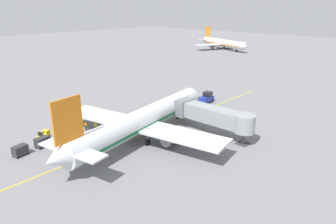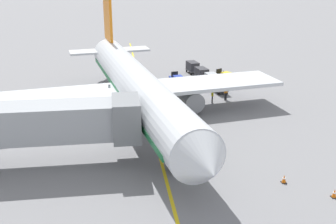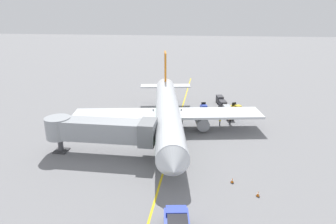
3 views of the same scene
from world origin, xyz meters
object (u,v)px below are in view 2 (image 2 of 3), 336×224
at_px(safety_cone_nose_right, 284,179).
at_px(parked_airliner, 136,86).
at_px(baggage_cart_second_in_train, 212,79).
at_px(baggage_cart_third_in_train, 202,73).
at_px(baggage_tug_lead, 223,77).
at_px(baggage_cart_tail_end, 193,66).
at_px(jet_bridge, 38,123).
at_px(baggage_tug_trailing, 176,80).
at_px(safety_cone_nose_left, 334,193).
at_px(baggage_cart_front, 220,85).
at_px(ground_crew_wing_walker, 212,95).
at_px(ground_crew_loader, 226,92).

bearing_deg(safety_cone_nose_right, parked_airliner, -56.86).
height_order(parked_airliner, baggage_cart_second_in_train, parked_airliner).
height_order(baggage_cart_second_in_train, baggage_cart_third_in_train, same).
bearing_deg(baggage_tug_lead, safety_cone_nose_right, 84.53).
bearing_deg(baggage_tug_lead, baggage_cart_tail_end, -60.35).
height_order(jet_bridge, baggage_tug_trailing, jet_bridge).
bearing_deg(baggage_tug_lead, safety_cone_nose_left, 90.07).
bearing_deg(baggage_cart_tail_end, baggage_tug_lead, 119.65).
bearing_deg(safety_cone_nose_right, baggage_cart_tail_end, -89.04).
height_order(baggage_cart_third_in_train, safety_cone_nose_left, baggage_cart_third_in_train).
xyz_separation_m(baggage_cart_second_in_train, safety_cone_nose_right, (0.63, 23.77, -0.66)).
height_order(baggage_cart_front, safety_cone_nose_left, baggage_cart_front).
bearing_deg(baggage_tug_lead, baggage_tug_trailing, 6.90).
relative_size(baggage_cart_third_in_train, baggage_cart_tail_end, 1.00).
relative_size(baggage_tug_trailing, safety_cone_nose_right, 4.50).
distance_m(baggage_cart_front, baggage_cart_third_in_train, 5.84).
bearing_deg(baggage_cart_third_in_train, ground_crew_wing_walker, 84.97).
bearing_deg(ground_crew_wing_walker, jet_bridge, 38.30).
bearing_deg(ground_crew_loader, baggage_tug_lead, -102.69).
height_order(baggage_tug_lead, baggage_cart_third_in_train, baggage_tug_lead).
height_order(jet_bridge, baggage_cart_second_in_train, jet_bridge).
xyz_separation_m(baggage_cart_tail_end, safety_cone_nose_left, (-2.97, 32.76, -0.66)).
relative_size(ground_crew_wing_walker, safety_cone_nose_left, 2.86).
xyz_separation_m(jet_bridge, safety_cone_nose_left, (-19.34, 7.09, -3.17)).
height_order(baggage_cart_second_in_train, ground_crew_wing_walker, ground_crew_wing_walker).
bearing_deg(safety_cone_nose_left, ground_crew_loader, -85.51).
bearing_deg(baggage_cart_third_in_train, baggage_cart_front, 99.03).
xyz_separation_m(baggage_tug_trailing, baggage_cart_tail_end, (-3.15, -5.90, 0.24)).
height_order(parked_airliner, baggage_tug_lead, parked_airliner).
bearing_deg(safety_cone_nose_left, ground_crew_wing_walker, -80.43).
relative_size(baggage_tug_trailing, safety_cone_nose_left, 4.50).
bearing_deg(baggage_tug_lead, parked_airliner, 43.93).
relative_size(baggage_tug_lead, safety_cone_nose_left, 4.69).
distance_m(baggage_cart_second_in_train, ground_crew_loader, 5.45).
relative_size(baggage_cart_front, baggage_cart_third_in_train, 1.00).
bearing_deg(safety_cone_nose_right, baggage_cart_front, -92.39).
distance_m(baggage_cart_front, ground_crew_wing_walker, 4.04).
distance_m(parked_airliner, baggage_cart_front, 12.49).
relative_size(ground_crew_loader, safety_cone_nose_left, 2.86).
relative_size(baggage_tug_trailing, ground_crew_loader, 1.57).
bearing_deg(baggage_cart_front, safety_cone_nose_left, 93.87).
distance_m(jet_bridge, baggage_cart_third_in_train, 27.86).
distance_m(ground_crew_loader, safety_cone_nose_right, 18.35).
distance_m(baggage_tug_lead, baggage_cart_front, 4.51).
distance_m(baggage_tug_trailing, ground_crew_loader, 7.74).
distance_m(baggage_tug_lead, ground_crew_loader, 7.21).
relative_size(jet_bridge, ground_crew_wing_walker, 8.78).
xyz_separation_m(safety_cone_nose_left, safety_cone_nose_right, (2.46, -2.25, 0.00)).
height_order(baggage_cart_second_in_train, ground_crew_loader, ground_crew_loader).
xyz_separation_m(baggage_tug_lead, baggage_tug_trailing, (6.09, 0.74, 0.00)).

